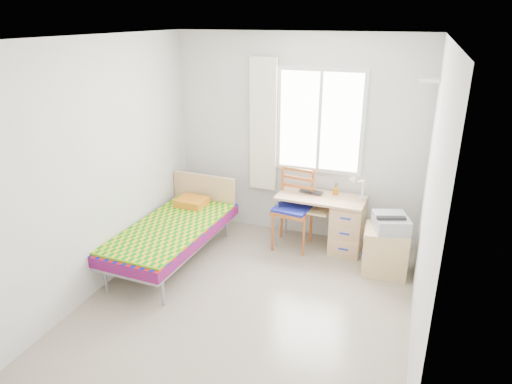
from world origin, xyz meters
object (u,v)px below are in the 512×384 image
bed (174,229)px  printer (391,223)px  chair (294,204)px  cabinet (385,251)px  desk (342,222)px

bed → printer: bearing=15.5°
chair → cabinet: bearing=-6.4°
bed → chair: size_ratio=1.87×
chair → printer: size_ratio=2.05×
chair → cabinet: size_ratio=1.93×
desk → cabinet: 0.68m
chair → desk: bearing=15.7°
desk → cabinet: size_ratio=2.07×
cabinet → printer: printer is taller
desk → cabinet: desk is taller
bed → desk: bearing=29.2°
desk → printer: printer is taller
chair → cabinet: 1.23m
bed → desk: size_ratio=1.74×
cabinet → printer: size_ratio=1.06×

